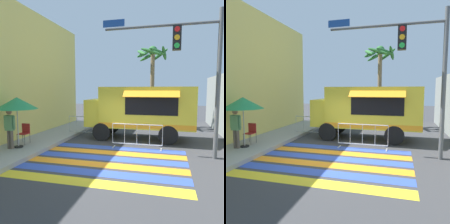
% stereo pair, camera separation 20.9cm
% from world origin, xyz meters
% --- Properties ---
extents(ground_plane, '(60.00, 60.00, 0.00)m').
position_xyz_m(ground_plane, '(0.00, 0.00, 0.00)').
color(ground_plane, '#38383A').
extents(sidewalk_left, '(4.40, 16.00, 0.17)m').
position_xyz_m(sidewalk_left, '(-4.80, 0.00, 0.09)').
color(sidewalk_left, '#99968E').
rests_on(sidewalk_left, ground_plane).
extents(crosswalk_painted, '(6.40, 4.36, 0.01)m').
position_xyz_m(crosswalk_painted, '(0.00, -0.64, 0.00)').
color(crosswalk_painted, yellow).
rests_on(crosswalk_painted, ground_plane).
extents(food_truck, '(5.61, 2.67, 2.79)m').
position_xyz_m(food_truck, '(0.91, 3.51, 1.65)').
color(food_truck, yellow).
rests_on(food_truck, ground_plane).
extents(traffic_signal_pole, '(4.56, 0.29, 5.61)m').
position_xyz_m(traffic_signal_pole, '(3.29, 0.76, 3.81)').
color(traffic_signal_pole, '#515456').
rests_on(traffic_signal_pole, ground_plane).
extents(patio_umbrella, '(1.72, 1.72, 2.16)m').
position_xyz_m(patio_umbrella, '(-3.77, -0.29, 2.07)').
color(patio_umbrella, black).
rests_on(patio_umbrella, sidewalk_left).
extents(folding_chair, '(0.41, 0.41, 0.91)m').
position_xyz_m(folding_chair, '(-3.98, 0.43, 0.72)').
color(folding_chair, '#4C4C51').
rests_on(folding_chair, sidewalk_left).
extents(vendor_person, '(0.53, 0.22, 1.67)m').
position_xyz_m(vendor_person, '(-3.95, -0.55, 1.12)').
color(vendor_person, brown).
rests_on(vendor_person, sidewalk_left).
extents(barricade_front, '(2.27, 0.44, 1.12)m').
position_xyz_m(barricade_front, '(1.11, 1.43, 0.56)').
color(barricade_front, '#B7BABF').
rests_on(barricade_front, ground_plane).
extents(barricade_side, '(1.94, 0.44, 1.12)m').
position_xyz_m(barricade_side, '(-2.24, 3.49, 0.55)').
color(barricade_side, '#B7BABF').
rests_on(barricade_side, ground_plane).
extents(palm_tree, '(2.31, 2.30, 5.64)m').
position_xyz_m(palm_tree, '(1.26, 7.39, 4.32)').
color(palm_tree, '#7A664C').
rests_on(palm_tree, ground_plane).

